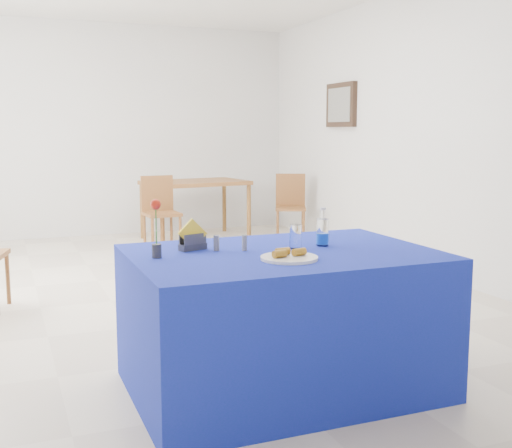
{
  "coord_description": "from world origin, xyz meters",
  "views": [
    {
      "loc": [
        -1.36,
        -5.23,
        1.4
      ],
      "look_at": [
        -0.14,
        -2.19,
        0.92
      ],
      "focal_mm": 45.0,
      "sensor_mm": 36.0,
      "label": 1
    }
  ],
  "objects": [
    {
      "name": "rose_vase",
      "position": [
        -0.64,
        -2.09,
        0.91
      ],
      "size": [
        0.05,
        0.05,
        0.3
      ],
      "color": "#292A2F",
      "rests_on": "blue_table"
    },
    {
      "name": "water_bottle",
      "position": [
        0.3,
        -2.09,
        0.83
      ],
      "size": [
        0.07,
        0.07,
        0.21
      ],
      "color": "white",
      "rests_on": "blue_table"
    },
    {
      "name": "oak_table",
      "position": [
        0.98,
        2.74,
        0.68
      ],
      "size": [
        1.37,
        0.99,
        0.76
      ],
      "color": "brown",
      "rests_on": "floor"
    },
    {
      "name": "picture_art",
      "position": [
        2.44,
        1.6,
        1.7
      ],
      "size": [
        0.02,
        0.52,
        0.4
      ],
      "primitive_type": "cube",
      "color": "#998C66",
      "rests_on": "room_shell"
    },
    {
      "name": "chair_bg_right",
      "position": [
        2.09,
        2.19,
        0.49
      ],
      "size": [
        0.5,
        0.5,
        0.85
      ],
      "rotation": [
        0.0,
        0.0,
        -0.42
      ],
      "color": "brown",
      "rests_on": "floor"
    },
    {
      "name": "floor",
      "position": [
        0.0,
        0.0,
        0.0
      ],
      "size": [
        7.0,
        7.0,
        0.0
      ],
      "primitive_type": "plane",
      "color": "beige",
      "rests_on": "ground"
    },
    {
      "name": "napkin_holder",
      "position": [
        -0.41,
        -1.95,
        0.81
      ],
      "size": [
        0.16,
        0.1,
        0.17
      ],
      "color": "#343439",
      "rests_on": "blue_table"
    },
    {
      "name": "drinking_glass",
      "position": [
        0.13,
        -2.11,
        0.82
      ],
      "size": [
        0.07,
        0.07,
        0.13
      ],
      "primitive_type": "cylinder",
      "color": "white",
      "rests_on": "blue_table"
    },
    {
      "name": "blue_table",
      "position": [
        0.02,
        -2.16,
        0.38
      ],
      "size": [
        1.6,
        1.1,
        0.76
      ],
      "color": "navy",
      "rests_on": "floor"
    },
    {
      "name": "banana_pieces",
      "position": [
        -0.04,
        -2.36,
        0.79
      ],
      "size": [
        0.19,
        0.11,
        0.04
      ],
      "color": "gold",
      "rests_on": "plate"
    },
    {
      "name": "picture_frame",
      "position": [
        2.47,
        1.6,
        1.7
      ],
      "size": [
        0.06,
        0.64,
        0.52
      ],
      "primitive_type": "cube",
      "color": "black",
      "rests_on": "room_shell"
    },
    {
      "name": "chair_bg_left",
      "position": [
        0.38,
        2.17,
        0.5
      ],
      "size": [
        0.41,
        0.41,
        0.87
      ],
      "rotation": [
        0.0,
        0.0,
        0.07
      ],
      "color": "brown",
      "rests_on": "floor"
    },
    {
      "name": "room_shell",
      "position": [
        0.0,
        0.0,
        1.75
      ],
      "size": [
        7.0,
        7.0,
        7.0
      ],
      "color": "silver",
      "rests_on": "ground"
    },
    {
      "name": "plate",
      "position": [
        -0.04,
        -2.37,
        0.77
      ],
      "size": [
        0.29,
        0.29,
        0.01
      ],
      "primitive_type": "cylinder",
      "color": "white",
      "rests_on": "blue_table"
    },
    {
      "name": "salt_shaker",
      "position": [
        -0.3,
        -2.02,
        0.8
      ],
      "size": [
        0.03,
        0.03,
        0.08
      ],
      "primitive_type": "cylinder",
      "color": "slate",
      "rests_on": "blue_table"
    },
    {
      "name": "pepper_shaker",
      "position": [
        -0.16,
        -2.07,
        0.8
      ],
      "size": [
        0.03,
        0.03,
        0.08
      ],
      "primitive_type": "cylinder",
      "color": "slate",
      "rests_on": "blue_table"
    }
  ]
}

